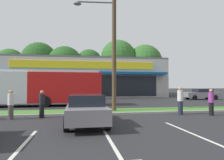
% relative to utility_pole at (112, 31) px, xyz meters
% --- Properties ---
extents(grass_median, '(56.00, 2.20, 0.12)m').
position_rel_utility_pole_xyz_m(grass_median, '(-1.87, 0.14, -5.70)').
color(grass_median, '#427A2D').
rests_on(grass_median, ground_plane).
extents(curb_lip, '(56.00, 0.24, 0.12)m').
position_rel_utility_pole_xyz_m(curb_lip, '(-1.87, -1.08, -5.70)').
color(curb_lip, '#99968C').
rests_on(curb_lip, ground_plane).
extents(parking_stripe_0, '(0.12, 4.80, 0.01)m').
position_rel_utility_pole_xyz_m(parking_stripe_0, '(-4.11, -7.68, -5.76)').
color(parking_stripe_0, silver).
rests_on(parking_stripe_0, ground_plane).
extents(parking_stripe_1, '(0.12, 4.80, 0.01)m').
position_rel_utility_pole_xyz_m(parking_stripe_1, '(-1.33, -8.09, -5.76)').
color(parking_stripe_1, silver).
rests_on(parking_stripe_1, ground_plane).
extents(parking_stripe_2, '(0.12, 4.80, 0.01)m').
position_rel_utility_pole_xyz_m(parking_stripe_2, '(1.99, -6.80, -5.76)').
color(parking_stripe_2, silver).
rests_on(parking_stripe_2, ground_plane).
extents(storefront_building, '(26.42, 12.97, 6.33)m').
position_rel_utility_pole_xyz_m(storefront_building, '(-1.27, 21.95, -2.59)').
color(storefront_building, '#BCB7AD').
rests_on(storefront_building, ground_plane).
extents(tree_left, '(6.55, 6.55, 9.87)m').
position_rel_utility_pole_xyz_m(tree_left, '(-16.87, 32.84, 0.82)').
color(tree_left, '#473323').
rests_on(tree_left, ground_plane).
extents(tree_mid_left, '(7.67, 7.67, 11.31)m').
position_rel_utility_pole_xyz_m(tree_mid_left, '(-10.69, 32.20, 1.71)').
color(tree_mid_left, '#473323').
rests_on(tree_mid_left, ground_plane).
extents(tree_mid, '(7.44, 7.44, 10.28)m').
position_rel_utility_pole_xyz_m(tree_mid, '(-5.06, 30.24, 0.80)').
color(tree_mid, '#473323').
rests_on(tree_mid, ground_plane).
extents(tree_mid_right, '(5.80, 5.80, 9.93)m').
position_rel_utility_pole_xyz_m(tree_mid_right, '(0.16, 31.13, 1.25)').
color(tree_mid_right, '#473323').
rests_on(tree_mid_right, ground_plane).
extents(tree_right, '(8.05, 8.05, 12.31)m').
position_rel_utility_pole_xyz_m(tree_right, '(6.83, 31.32, 2.51)').
color(tree_right, '#473323').
rests_on(tree_right, ground_plane).
extents(tree_far_right, '(8.07, 8.07, 11.32)m').
position_rel_utility_pole_xyz_m(tree_far_right, '(12.94, 30.77, 1.51)').
color(tree_far_right, '#473323').
rests_on(tree_far_right, ground_plane).
extents(utility_pole, '(3.05, 2.40, 10.81)m').
position_rel_utility_pole_xyz_m(utility_pole, '(0.00, 0.00, 0.00)').
color(utility_pole, '#4C3826').
rests_on(utility_pole, ground_plane).
extents(city_bus, '(11.63, 2.83, 3.25)m').
position_rel_utility_pole_xyz_m(city_bus, '(-6.06, 5.25, -3.99)').
color(city_bus, '#B71414').
rests_on(city_bus, ground_plane).
extents(car_0, '(1.91, 4.79, 1.44)m').
position_rel_utility_pole_xyz_m(car_0, '(-2.01, -4.18, -5.01)').
color(car_0, slate).
rests_on(car_0, ground_plane).
extents(car_1, '(4.76, 1.96, 1.43)m').
position_rel_utility_pole_xyz_m(car_1, '(14.02, 10.76, -5.01)').
color(car_1, slate).
rests_on(car_1, ground_plane).
extents(pedestrian_near_bench, '(0.34, 0.34, 1.67)m').
position_rel_utility_pole_xyz_m(pedestrian_near_bench, '(5.87, -2.57, -4.92)').
color(pedestrian_near_bench, black).
rests_on(pedestrian_near_bench, ground_plane).
extents(pedestrian_by_pole, '(0.32, 0.32, 1.59)m').
position_rel_utility_pole_xyz_m(pedestrian_by_pole, '(-4.47, -1.74, -4.96)').
color(pedestrian_by_pole, black).
rests_on(pedestrian_by_pole, ground_plane).
extents(pedestrian_mid, '(0.33, 0.33, 1.63)m').
position_rel_utility_pole_xyz_m(pedestrian_mid, '(-6.06, -2.06, -4.94)').
color(pedestrian_mid, '#47423D').
rests_on(pedestrian_mid, ground_plane).
extents(pedestrian_far, '(0.36, 0.36, 1.79)m').
position_rel_utility_pole_xyz_m(pedestrian_far, '(4.14, -1.90, -4.86)').
color(pedestrian_far, '#1E2338').
rests_on(pedestrian_far, ground_plane).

